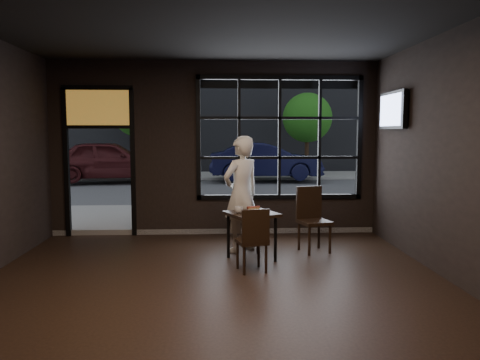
{
  "coord_description": "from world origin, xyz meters",
  "views": [
    {
      "loc": [
        0.03,
        -5.14,
        1.89
      ],
      "look_at": [
        0.4,
        2.2,
        1.15
      ],
      "focal_mm": 35.0,
      "sensor_mm": 36.0,
      "label": 1
    }
  ],
  "objects": [
    {
      "name": "stained_transom",
      "position": [
        -2.1,
        3.5,
        2.35
      ],
      "size": [
        1.2,
        0.06,
        0.7
      ],
      "primitive_type": "cube",
      "color": "orange",
      "rests_on": "ground"
    },
    {
      "name": "navy_car",
      "position": [
        1.93,
        12.76,
        0.81
      ],
      "size": [
        4.31,
        1.55,
        1.41
      ],
      "primitive_type": "imported",
      "rotation": [
        0.0,
        0.0,
        1.56
      ],
      "color": "black",
      "rests_on": "street_asphalt"
    },
    {
      "name": "man",
      "position": [
        0.42,
        2.2,
        0.92
      ],
      "size": [
        0.8,
        0.75,
        1.85
      ],
      "primitive_type": "imported",
      "rotation": [
        0.0,
        0.0,
        3.77
      ],
      "color": "silver",
      "rests_on": "floor"
    },
    {
      "name": "street_asphalt",
      "position": [
        0.0,
        24.0,
        -0.02
      ],
      "size": [
        60.0,
        41.0,
        0.04
      ],
      "primitive_type": "cube",
      "color": "#545456",
      "rests_on": "ground"
    },
    {
      "name": "building_across",
      "position": [
        0.0,
        23.0,
        7.5
      ],
      "size": [
        28.0,
        12.0,
        15.0
      ],
      "primitive_type": "cube",
      "color": "#5B5956",
      "rests_on": "ground"
    },
    {
      "name": "tree_right",
      "position": [
        3.89,
        14.64,
        2.52
      ],
      "size": [
        2.1,
        2.1,
        3.58
      ],
      "color": "#332114",
      "rests_on": "street_asphalt"
    },
    {
      "name": "chair_window",
      "position": [
        1.58,
        2.11,
        0.52
      ],
      "size": [
        0.55,
        0.55,
        1.03
      ],
      "primitive_type": "cube",
      "rotation": [
        0.0,
        0.0,
        0.28
      ],
      "color": "black",
      "rests_on": "floor"
    },
    {
      "name": "hotdog",
      "position": [
        0.58,
        1.84,
        0.75
      ],
      "size": [
        0.21,
        0.14,
        0.06
      ],
      "primitive_type": null,
      "rotation": [
        0.0,
        0.0,
        0.31
      ],
      "color": "tan",
      "rests_on": "cafe_table"
    },
    {
      "name": "ceiling",
      "position": [
        0.0,
        0.0,
        3.21
      ],
      "size": [
        6.0,
        7.0,
        0.02
      ],
      "primitive_type": "cube",
      "color": "black",
      "rests_on": "ground"
    },
    {
      "name": "cafe_table",
      "position": [
        0.55,
        1.69,
        0.36
      ],
      "size": [
        0.88,
        0.88,
        0.72
      ],
      "primitive_type": "cube",
      "rotation": [
        0.0,
        0.0,
        0.42
      ],
      "color": "black",
      "rests_on": "floor"
    },
    {
      "name": "maroon_car",
      "position": [
        -4.0,
        12.65,
        0.86
      ],
      "size": [
        4.64,
        2.31,
        1.52
      ],
      "primitive_type": "imported",
      "rotation": [
        0.0,
        0.0,
        1.69
      ],
      "color": "#431416",
      "rests_on": "street_asphalt"
    },
    {
      "name": "cup",
      "position": [
        0.35,
        1.64,
        0.76
      ],
      "size": [
        0.17,
        0.17,
        0.1
      ],
      "primitive_type": "imported",
      "rotation": [
        0.0,
        0.0,
        0.51
      ],
      "color": "silver",
      "rests_on": "cafe_table"
    },
    {
      "name": "tree_left",
      "position": [
        -3.23,
        15.17,
        2.88
      ],
      "size": [
        2.39,
        2.39,
        4.08
      ],
      "color": "#332114",
      "rests_on": "street_asphalt"
    },
    {
      "name": "wall_right",
      "position": [
        3.0,
        0.0,
        1.6
      ],
      "size": [
        0.04,
        7.0,
        3.2
      ],
      "primitive_type": "cube",
      "color": "black",
      "rests_on": "ground"
    },
    {
      "name": "window_frame",
      "position": [
        1.2,
        3.5,
        1.8
      ],
      "size": [
        3.06,
        0.12,
        2.28
      ],
      "primitive_type": "cube",
      "color": "black",
      "rests_on": "ground"
    },
    {
      "name": "floor",
      "position": [
        0.0,
        0.0,
        -0.01
      ],
      "size": [
        6.0,
        7.0,
        0.02
      ],
      "primitive_type": "cube",
      "color": "black",
      "rests_on": "ground"
    },
    {
      "name": "chair_near",
      "position": [
        0.51,
        1.12,
        0.44
      ],
      "size": [
        0.46,
        0.46,
        0.88
      ],
      "primitive_type": "cube",
      "rotation": [
        0.0,
        0.0,
        3.38
      ],
      "color": "black",
      "rests_on": "floor"
    },
    {
      "name": "tv",
      "position": [
        2.93,
        2.46,
        2.26
      ],
      "size": [
        0.12,
        1.04,
        0.61
      ],
      "primitive_type": "cube",
      "color": "black",
      "rests_on": "wall_right"
    }
  ]
}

